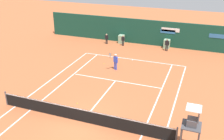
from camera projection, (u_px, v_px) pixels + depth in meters
ground_plane at (86, 117)px, 17.62m from camera, size 80.00×80.00×0.01m
tennis_net at (82, 115)px, 16.92m from camera, size 12.10×0.10×1.07m
sponsor_back_wall at (146, 33)px, 31.07m from camera, size 25.00×1.02×2.95m
umpire_chair at (192, 124)px, 13.76m from camera, size 1.00×1.00×2.85m
player_on_baseline at (115, 60)px, 24.37m from camera, size 0.76×0.63×1.78m
ball_kid_left_post at (167, 44)px, 29.19m from camera, size 0.45×0.22×1.37m
ball_kid_centre_post at (107, 38)px, 31.52m from camera, size 0.41×0.17×1.23m
ball_kid_right_post at (123, 40)px, 30.86m from camera, size 0.42×0.19×1.26m
tennis_ball_near_service_line at (104, 63)px, 26.05m from camera, size 0.07×0.07×0.07m
tennis_ball_by_sideline at (77, 103)px, 19.16m from camera, size 0.07×0.07×0.07m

